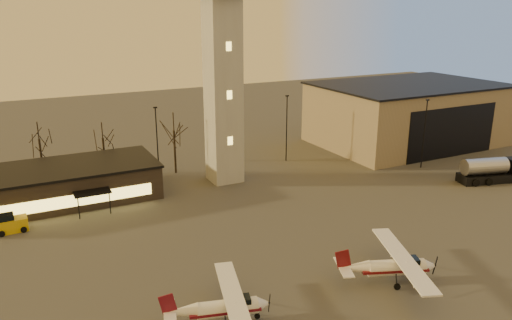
# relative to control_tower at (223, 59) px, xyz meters

# --- Properties ---
(ground) EXTENTS (220.00, 220.00, 0.00)m
(ground) POSITION_rel_control_tower_xyz_m (0.00, -30.00, -16.33)
(ground) COLOR #454240
(ground) RESTS_ON ground
(control_tower) EXTENTS (6.80, 6.80, 32.60)m
(control_tower) POSITION_rel_control_tower_xyz_m (0.00, 0.00, 0.00)
(control_tower) COLOR #A09E97
(control_tower) RESTS_ON ground
(hangar) EXTENTS (30.60, 20.60, 10.30)m
(hangar) POSITION_rel_control_tower_xyz_m (36.00, 3.98, -11.17)
(hangar) COLOR #907C5E
(hangar) RESTS_ON ground
(terminal) EXTENTS (25.40, 12.20, 4.30)m
(terminal) POSITION_rel_control_tower_xyz_m (-21.99, 1.98, -14.17)
(terminal) COLOR black
(terminal) RESTS_ON ground
(light_poles) EXTENTS (58.50, 12.25, 10.14)m
(light_poles) POSITION_rel_control_tower_xyz_m (0.50, 1.00, -10.92)
(light_poles) COLOR black
(light_poles) RESTS_ON ground
(tree_row) EXTENTS (37.20, 9.20, 8.80)m
(tree_row) POSITION_rel_control_tower_xyz_m (-13.70, 9.16, -10.39)
(tree_row) COLOR black
(tree_row) RESTS_ON ground
(cessna_front) EXTENTS (9.44, 11.46, 3.24)m
(cessna_front) POSITION_rel_control_tower_xyz_m (2.63, -30.95, -15.22)
(cessna_front) COLOR white
(cessna_front) RESTS_ON ground
(cessna_rear) EXTENTS (8.70, 10.82, 3.00)m
(cessna_rear) POSITION_rel_control_tower_xyz_m (-12.59, -29.77, -15.30)
(cessna_rear) COLOR white
(cessna_rear) RESTS_ON ground
(fuel_truck) EXTENTS (9.48, 4.93, 3.38)m
(fuel_truck) POSITION_rel_control_tower_xyz_m (31.86, -16.92, -14.99)
(fuel_truck) COLOR black
(fuel_truck) RESTS_ON ground
(service_cart) EXTENTS (3.18, 2.10, 1.98)m
(service_cart) POSITION_rel_control_tower_xyz_m (-26.57, -4.93, -15.57)
(service_cart) COLOR gold
(service_cart) RESTS_ON ground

